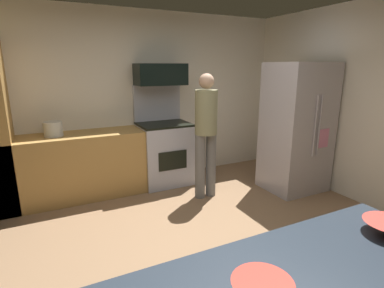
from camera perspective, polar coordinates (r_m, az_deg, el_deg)
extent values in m
cube|color=#8E6B4C|center=(3.12, 1.75, -20.60)|extent=(5.20, 4.80, 0.02)
cube|color=silver|center=(4.77, -11.56, 8.39)|extent=(5.20, 0.12, 2.60)
cube|color=#B48746|center=(4.45, -21.06, -3.97)|extent=(2.40, 0.60, 0.90)
cube|color=#B7B9C6|center=(4.70, -5.18, -1.93)|extent=(0.76, 0.64, 0.92)
cube|color=black|center=(4.59, -5.31, 3.77)|extent=(0.76, 0.64, 0.03)
cube|color=#B7B9C6|center=(4.81, -6.65, 7.80)|extent=(0.76, 0.06, 0.56)
cube|color=black|center=(4.41, -3.64, -3.14)|extent=(0.44, 0.01, 0.28)
cube|color=black|center=(4.60, -5.99, 12.98)|extent=(0.74, 0.38, 0.31)
cube|color=#BDB4BA|center=(4.60, 19.18, 2.86)|extent=(0.83, 0.70, 1.84)
cylinder|color=#BDB4BA|center=(4.31, 22.32, 3.09)|extent=(0.02, 0.02, 0.83)
cylinder|color=#BDB4BA|center=(4.37, 23.02, 3.16)|extent=(0.02, 0.02, 0.83)
cube|color=pink|center=(4.50, 23.60, 0.99)|extent=(0.20, 0.01, 0.26)
cylinder|color=slate|center=(4.14, 1.54, -4.30)|extent=(0.14, 0.14, 0.90)
cylinder|color=slate|center=(4.22, 3.59, -3.96)|extent=(0.14, 0.14, 0.90)
cylinder|color=gray|center=(4.00, 2.70, 6.02)|extent=(0.30, 0.30, 0.59)
sphere|color=tan|center=(3.96, 2.77, 11.80)|extent=(0.20, 0.20, 0.20)
cylinder|color=#B9BBB8|center=(4.30, -24.83, 2.60)|extent=(0.24, 0.24, 0.19)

